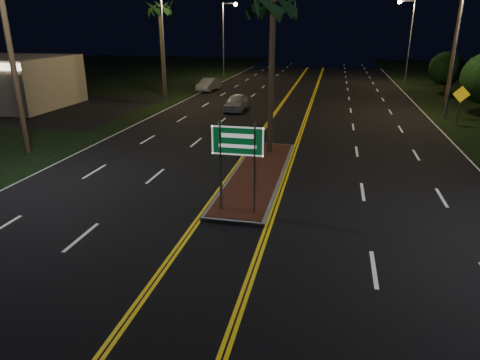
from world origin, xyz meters
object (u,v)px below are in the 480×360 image
(shrub_far, at_px, (446,68))
(highway_sign, at_px, (238,149))
(car_far, at_px, (209,84))
(palm_left_far, at_px, (159,9))
(streetlight_right_mid, at_px, (452,36))
(palm_median, at_px, (273,5))
(median_island, at_px, (258,174))
(streetlight_left_mid, at_px, (167,34))
(warning_sign, at_px, (460,100))
(streetlight_right_far, at_px, (408,32))
(car_near, at_px, (236,101))
(streetlight_left_far, at_px, (226,31))

(shrub_far, bearing_deg, highway_sign, -112.57)
(car_far, bearing_deg, palm_left_far, -122.69)
(streetlight_right_mid, bearing_deg, palm_median, -132.70)
(median_island, height_order, shrub_far, shrub_far)
(highway_sign, distance_m, streetlight_left_mid, 23.93)
(highway_sign, bearing_deg, warning_sign, 56.81)
(palm_median, xyz_separation_m, car_far, (-9.50, 21.43, -6.54))
(highway_sign, distance_m, shrub_far, 35.96)
(streetlight_right_mid, xyz_separation_m, warning_sign, (0.75, -1.83, -3.96))
(highway_sign, relative_size, shrub_far, 0.81)
(median_island, xyz_separation_m, palm_median, (0.00, 3.50, 7.19))
(palm_median, bearing_deg, streetlight_right_far, 71.38)
(streetlight_left_mid, bearing_deg, warning_sign, -9.89)
(palm_median, bearing_deg, highway_sign, -90.00)
(median_island, height_order, streetlight_right_mid, streetlight_right_mid)
(streetlight_right_mid, xyz_separation_m, car_far, (-20.11, 9.93, -4.92))
(highway_sign, xyz_separation_m, car_near, (-4.40, 19.29, -1.68))
(streetlight_right_mid, height_order, palm_left_far, streetlight_right_mid)
(palm_left_far, relative_size, car_far, 2.00)
(streetlight_left_far, height_order, streetlight_right_far, same)
(shrub_far, height_order, car_far, shrub_far)
(streetlight_right_mid, relative_size, warning_sign, 3.47)
(streetlight_left_mid, relative_size, warning_sign, 3.47)
(palm_left_far, bearing_deg, streetlight_right_mid, -14.37)
(palm_median, relative_size, warning_sign, 3.20)
(highway_sign, xyz_separation_m, warning_sign, (11.36, 17.37, -0.71))
(highway_sign, relative_size, car_far, 0.73)
(palm_median, bearing_deg, car_far, 113.91)
(streetlight_right_far, xyz_separation_m, palm_left_far, (-23.41, -14.00, 2.09))
(streetlight_left_mid, height_order, palm_median, streetlight_left_mid)
(streetlight_left_far, height_order, palm_left_far, streetlight_left_far)
(palm_left_far, bearing_deg, highway_sign, -63.08)
(streetlight_right_mid, bearing_deg, warning_sign, -67.72)
(highway_sign, relative_size, streetlight_left_far, 0.36)
(median_island, relative_size, car_near, 2.36)
(median_island, relative_size, palm_left_far, 1.16)
(streetlight_right_far, xyz_separation_m, car_near, (-15.02, -19.91, -4.93))
(streetlight_right_mid, height_order, palm_median, streetlight_right_mid)
(palm_left_far, bearing_deg, palm_median, -53.82)
(streetlight_left_far, bearing_deg, car_near, -74.18)
(streetlight_right_far, bearing_deg, streetlight_right_mid, -90.00)
(median_island, bearing_deg, streetlight_left_far, 106.00)
(median_island, relative_size, warning_sign, 3.95)
(streetlight_right_mid, bearing_deg, shrub_far, 77.18)
(highway_sign, bearing_deg, streetlight_right_far, 74.85)
(highway_sign, height_order, streetlight_right_mid, streetlight_right_mid)
(streetlight_right_mid, xyz_separation_m, car_near, (-15.02, 0.09, -4.93))
(palm_median, relative_size, car_near, 1.91)
(median_island, distance_m, streetlight_right_mid, 19.20)
(car_near, bearing_deg, highway_sign, -77.42)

